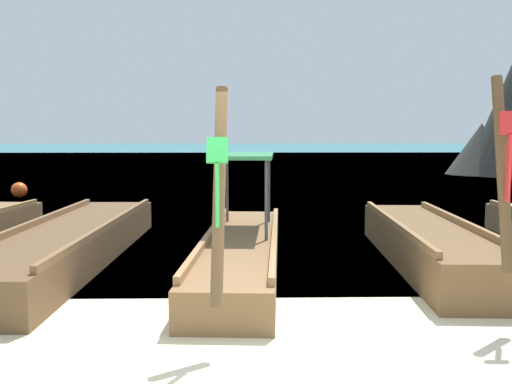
# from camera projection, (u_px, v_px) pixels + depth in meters

# --- Properties ---
(ground) EXTENTS (120.00, 120.00, 0.00)m
(ground) POSITION_uv_depth(u_px,v_px,m) (265.00, 354.00, 5.47)
(ground) COLOR beige
(sea_water) EXTENTS (120.00, 120.00, 0.00)m
(sea_water) POSITION_uv_depth(u_px,v_px,m) (245.00, 152.00, 67.01)
(sea_water) COLOR #147A89
(sea_water) RESTS_ON ground
(longtail_boat_blue_ribbon) EXTENTS (1.52, 7.47, 2.42)m
(longtail_boat_blue_ribbon) POSITION_uv_depth(u_px,v_px,m) (70.00, 244.00, 9.40)
(longtail_boat_blue_ribbon) COLOR brown
(longtail_boat_blue_ribbon) RESTS_ON ground
(longtail_boat_green_ribbon) EXTENTS (1.48, 6.77, 2.56)m
(longtail_boat_green_ribbon) POSITION_uv_depth(u_px,v_px,m) (242.00, 248.00, 8.94)
(longtail_boat_green_ribbon) COLOR brown
(longtail_boat_green_ribbon) RESTS_ON ground
(longtail_boat_red_ribbon) EXTENTS (1.46, 5.93, 2.73)m
(longtail_boat_red_ribbon) POSITION_uv_depth(u_px,v_px,m) (429.00, 244.00, 9.17)
(longtail_boat_red_ribbon) COLOR brown
(longtail_boat_red_ribbon) RESTS_ON ground
(mooring_buoy_near) EXTENTS (0.51, 0.51, 0.51)m
(mooring_buoy_near) POSITION_uv_depth(u_px,v_px,m) (19.00, 190.00, 18.78)
(mooring_buoy_near) COLOR #EA5119
(mooring_buoy_near) RESTS_ON sea_water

